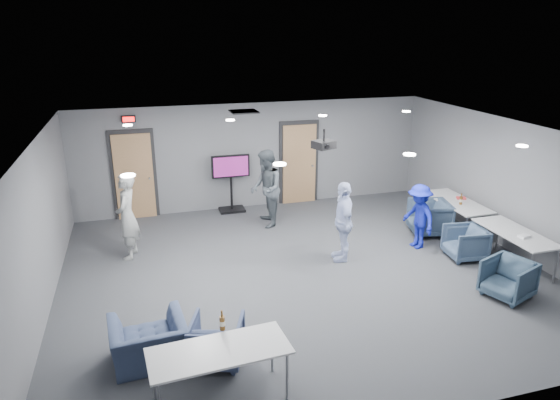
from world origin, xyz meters
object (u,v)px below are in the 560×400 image
object	(u,v)px
chair_right_c	(508,279)
tv_stand	(231,180)
person_a	(127,216)
table_front_left	(219,353)
person_c	(343,221)
table_right_a	(456,203)
chair_front_a	(217,340)
chair_front_b	(149,342)
bottle_front	(222,323)
chair_right_b	(465,243)
chair_right_a	(429,218)
bottle_right	(461,200)
projector	(324,144)
person_d	(419,216)
person_b	(266,189)
table_right_b	(515,234)

from	to	relation	value
chair_right_c	tv_stand	xyz separation A→B (m)	(-3.77, 5.60, 0.49)
person_a	table_front_left	size ratio (longest dim) A/B	1.00
person_c	table_right_a	world-z (taller)	person_c
chair_front_a	chair_front_b	bearing A→B (deg)	7.32
bottle_front	chair_right_b	bearing A→B (deg)	22.99
bottle_front	table_right_a	bearing A→B (deg)	30.79
chair_right_a	chair_front_b	world-z (taller)	chair_right_a
table_right_a	bottle_right	distance (m)	0.26
bottle_right	projector	size ratio (longest dim) A/B	0.57
person_d	bottle_front	bearing A→B (deg)	-63.28
person_b	chair_front_a	xyz separation A→B (m)	(-1.96, -4.77, -0.58)
person_a	person_b	size ratio (longest dim) A/B	0.97
chair_front_b	bottle_right	bearing A→B (deg)	-162.88
table_front_left	chair_front_a	bearing A→B (deg)	79.67
chair_right_c	table_right_a	world-z (taller)	table_right_a
person_b	table_front_left	distance (m)	5.92
chair_right_c	table_right_b	bearing A→B (deg)	116.23
person_b	table_right_a	world-z (taller)	person_b
bottle_front	chair_front_b	bearing A→B (deg)	148.51
chair_front_b	table_right_a	bearing A→B (deg)	-161.50
chair_right_c	table_front_left	size ratio (longest dim) A/B	0.42
person_b	projector	size ratio (longest dim) A/B	3.99
person_d	bottle_right	world-z (taller)	person_d
person_b	chair_front_a	distance (m)	5.19
person_a	bottle_front	xyz separation A→B (m)	(1.18, -4.23, -0.05)
person_b	table_right_b	distance (m)	5.34
table_right_a	bottle_front	distance (m)	6.99
person_b	bottle_right	size ratio (longest dim) A/B	6.94
person_a	chair_right_c	size ratio (longest dim) A/B	2.37
chair_front_b	table_right_a	distance (m)	7.58
person_d	chair_front_b	xyz separation A→B (m)	(-5.65, -2.44, -0.37)
person_a	chair_right_b	distance (m)	6.84
person_a	person_b	distance (m)	3.24
chair_right_b	chair_right_c	size ratio (longest dim) A/B	0.98
table_front_left	chair_right_b	bearing A→B (deg)	22.01
person_a	chair_right_a	world-z (taller)	person_a
tv_stand	projector	world-z (taller)	projector
chair_right_c	table_right_b	xyz separation A→B (m)	(0.90, 0.95, 0.34)
chair_right_b	person_c	bearing A→B (deg)	-98.49
chair_front_a	table_right_b	xyz separation A→B (m)	(6.03, 1.31, 0.35)
chair_right_c	person_b	bearing A→B (deg)	-164.69
table_right_b	bottle_front	world-z (taller)	bottle_front
person_c	projector	distance (m)	1.65
chair_right_a	table_right_b	bearing A→B (deg)	31.99
person_d	chair_right_c	size ratio (longest dim) A/B	1.86
person_d	projector	world-z (taller)	projector
chair_right_b	table_right_b	xyz separation A→B (m)	(0.65, -0.59, 0.35)
table_right_a	table_right_b	world-z (taller)	same
tv_stand	table_right_a	bearing A→B (deg)	-30.51
chair_right_b	table_front_left	distance (m)	6.10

